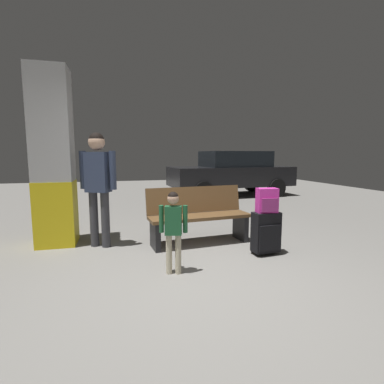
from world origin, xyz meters
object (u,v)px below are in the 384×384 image
structural_pillar (53,159)px  parked_car_near (232,172)px  child (173,224)px  bench (198,216)px  backpack_bright (267,201)px  suitcase (266,232)px  adult (98,177)px

structural_pillar → parked_car_near: 6.51m
child → bench: bearing=61.0°
backpack_bright → suitcase: bearing=22.6°
bench → parked_car_near: bearing=62.6°
structural_pillar → child: structural_pillar is taller
bench → adult: (-1.51, 0.19, 0.62)m
suitcase → structural_pillar: bearing=156.7°
backpack_bright → parked_car_near: size_ratio=0.08×
suitcase → backpack_bright: backpack_bright is taller
child → adult: bearing=124.6°
structural_pillar → child: size_ratio=2.74×
structural_pillar → adult: size_ratio=1.56×
adult → child: bearing=-55.4°
bench → child: child is taller
child → adult: size_ratio=0.57×
bench → parked_car_near: 5.58m
backpack_bright → adult: size_ratio=0.20×
backpack_bright → child: size_ratio=0.35×
bench → child: (-0.62, -1.11, 0.16)m
parked_car_near → child: bearing=-117.7°
suitcase → child: 1.46m
backpack_bright → bench: bearing=134.8°
bench → suitcase: bench is taller
structural_pillar → suitcase: 3.36m
bench → parked_car_near: parked_car_near is taller
child → adult: 1.64m
suitcase → adult: (-2.28, 0.96, 0.75)m
backpack_bright → parked_car_near: (1.79, 5.72, 0.03)m
structural_pillar → parked_car_near: structural_pillar is taller
structural_pillar → bench: bearing=-12.8°
adult → parked_car_near: 6.26m
adult → suitcase: bearing=-22.9°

